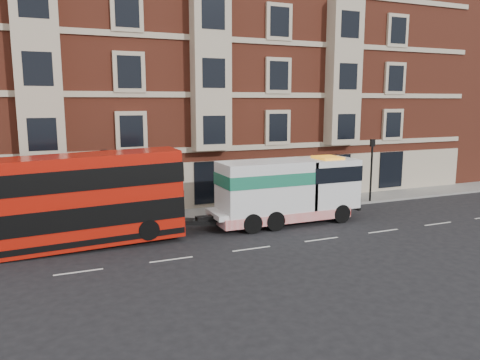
# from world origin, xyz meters

# --- Properties ---
(ground) EXTENTS (120.00, 120.00, 0.00)m
(ground) POSITION_xyz_m (0.00, 0.00, 0.00)
(ground) COLOR black
(ground) RESTS_ON ground
(sidewalk) EXTENTS (90.00, 3.00, 0.15)m
(sidewalk) POSITION_xyz_m (0.00, 7.50, 0.07)
(sidewalk) COLOR slate
(sidewalk) RESTS_ON ground
(victorian_terrace) EXTENTS (45.00, 12.00, 20.40)m
(victorian_terrace) POSITION_xyz_m (0.50, 15.00, 10.07)
(victorian_terrace) COLOR maroon
(victorian_terrace) RESTS_ON ground
(lamp_post_west) EXTENTS (0.35, 0.15, 4.35)m
(lamp_post_west) POSITION_xyz_m (-6.00, 6.20, 2.68)
(lamp_post_west) COLOR black
(lamp_post_west) RESTS_ON sidewalk
(lamp_post_east) EXTENTS (0.35, 0.15, 4.35)m
(lamp_post_east) POSITION_xyz_m (12.00, 6.20, 2.68)
(lamp_post_east) COLOR black
(lamp_post_east) RESTS_ON sidewalk
(double_decker_bus) EXTENTS (11.21, 2.57, 4.54)m
(double_decker_bus) POSITION_xyz_m (-8.26, 3.61, 2.40)
(double_decker_bus) COLOR #B01509
(double_decker_bus) RESTS_ON ground
(tow_truck) EXTENTS (8.98, 2.65, 3.74)m
(tow_truck) POSITION_xyz_m (3.80, 3.61, 1.98)
(tow_truck) COLOR silver
(tow_truck) RESTS_ON ground
(pedestrian) EXTENTS (0.73, 0.61, 1.72)m
(pedestrian) POSITION_xyz_m (-8.09, 7.70, 1.01)
(pedestrian) COLOR black
(pedestrian) RESTS_ON sidewalk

